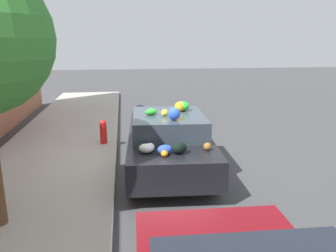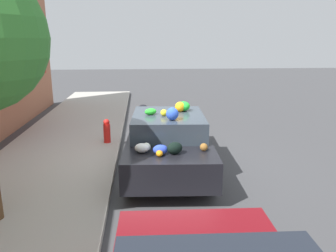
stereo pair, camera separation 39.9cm
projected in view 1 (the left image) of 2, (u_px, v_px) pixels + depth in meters
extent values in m
plane|color=#424244|center=(161.00, 167.00, 8.04)|extent=(60.00, 60.00, 0.00)
cube|color=#B2ADA3|center=(47.00, 171.00, 7.67)|extent=(24.00, 3.20, 0.13)
cube|color=red|center=(5.00, 70.00, 9.79)|extent=(3.89, 0.90, 0.55)
cylinder|color=red|center=(103.00, 134.00, 9.46)|extent=(0.20, 0.20, 0.55)
sphere|color=red|center=(103.00, 123.00, 9.37)|extent=(0.18, 0.18, 0.18)
cube|color=black|center=(168.00, 144.00, 7.91)|extent=(4.46, 2.10, 0.61)
cube|color=#333D47|center=(169.00, 124.00, 7.61)|extent=(2.05, 1.74, 0.46)
cylinder|color=black|center=(134.00, 140.00, 9.23)|extent=(0.61, 0.22, 0.60)
cylinder|color=black|center=(194.00, 139.00, 9.36)|extent=(0.61, 0.22, 0.60)
cylinder|color=black|center=(131.00, 179.00, 6.62)|extent=(0.61, 0.22, 0.60)
cylinder|color=black|center=(214.00, 177.00, 6.75)|extent=(0.61, 0.22, 0.60)
ellipsoid|color=black|center=(180.00, 111.00, 9.64)|extent=(0.41, 0.36, 0.24)
ellipsoid|color=white|center=(146.00, 148.00, 6.33)|extent=(0.39, 0.40, 0.17)
sphere|color=white|center=(150.00, 147.00, 6.38)|extent=(0.20, 0.20, 0.18)
ellipsoid|color=black|center=(179.00, 148.00, 6.26)|extent=(0.34, 0.38, 0.23)
ellipsoid|color=orange|center=(164.00, 153.00, 6.13)|extent=(0.19, 0.14, 0.11)
sphere|color=yellow|center=(165.00, 113.00, 7.37)|extent=(0.21, 0.21, 0.15)
sphere|color=orange|center=(180.00, 107.00, 7.83)|extent=(0.27, 0.27, 0.24)
sphere|color=blue|center=(174.00, 114.00, 6.98)|extent=(0.31, 0.31, 0.27)
ellipsoid|color=green|center=(151.00, 112.00, 7.48)|extent=(0.30, 0.34, 0.15)
ellipsoid|color=red|center=(156.00, 116.00, 8.87)|extent=(0.49, 0.48, 0.26)
ellipsoid|color=red|center=(162.00, 112.00, 9.69)|extent=(0.19, 0.15, 0.13)
ellipsoid|color=green|center=(183.00, 106.00, 7.93)|extent=(0.41, 0.37, 0.23)
sphere|color=black|center=(145.00, 114.00, 9.27)|extent=(0.28, 0.28, 0.21)
ellipsoid|color=blue|center=(165.00, 150.00, 6.23)|extent=(0.20, 0.30, 0.19)
sphere|color=black|center=(140.00, 111.00, 9.42)|extent=(0.45, 0.45, 0.33)
sphere|color=#956229|center=(207.00, 146.00, 6.47)|extent=(0.19, 0.19, 0.16)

